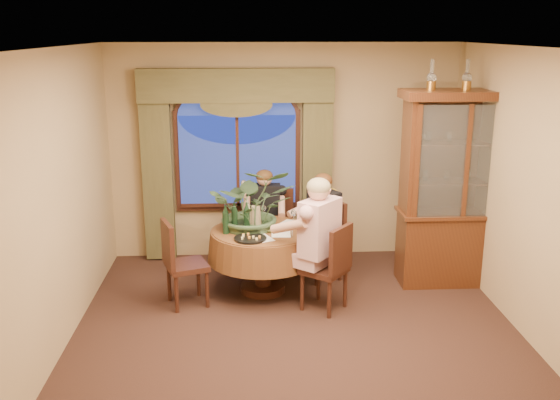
{
  "coord_description": "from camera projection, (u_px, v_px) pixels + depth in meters",
  "views": [
    {
      "loc": [
        -0.47,
        -5.5,
        2.96
      ],
      "look_at": [
        -0.11,
        1.25,
        1.1
      ],
      "focal_mm": 40.0,
      "sensor_mm": 36.0,
      "label": 1
    }
  ],
  "objects": [
    {
      "name": "stoneware_vase",
      "position": [
        256.0,
        217.0,
        7.14
      ],
      "size": [
        0.14,
        0.14,
        0.26
      ],
      "primitive_type": null,
      "color": "tan",
      "rests_on": "dining_table"
    },
    {
      "name": "person_pink",
      "position": [
        319.0,
        245.0,
        6.64
      ],
      "size": [
        0.71,
        0.71,
        1.47
      ],
      "primitive_type": null,
      "rotation": [
        0.0,
        0.0,
        0.87
      ],
      "color": "beige",
      "rests_on": "floor"
    },
    {
      "name": "wine_glass_person_pink",
      "position": [
        292.0,
        229.0,
        6.83
      ],
      "size": [
        0.07,
        0.07,
        0.18
      ],
      "primitive_type": null,
      "color": "silver",
      "rests_on": "dining_table"
    },
    {
      "name": "dining_table",
      "position": [
        263.0,
        261.0,
        7.19
      ],
      "size": [
        1.66,
        1.66,
        0.75
      ],
      "primitive_type": "cylinder",
      "rotation": [
        0.0,
        0.0,
        -0.4
      ],
      "color": "maroon",
      "rests_on": "floor"
    },
    {
      "name": "person_scarf",
      "position": [
        324.0,
        226.0,
        7.53
      ],
      "size": [
        0.6,
        0.62,
        1.31
      ],
      "primitive_type": null,
      "rotation": [
        0.0,
        0.0,
        -4.23
      ],
      "color": "black",
      "rests_on": "floor"
    },
    {
      "name": "tasting_paper_2",
      "position": [
        261.0,
        238.0,
        6.8
      ],
      "size": [
        0.31,
        0.36,
        0.0
      ],
      "primitive_type": "cube",
      "rotation": [
        0.0,
        0.0,
        0.42
      ],
      "color": "white",
      "rests_on": "dining_table"
    },
    {
      "name": "person_back",
      "position": [
        265.0,
        217.0,
        7.96
      ],
      "size": [
        0.48,
        0.44,
        1.27
      ],
      "primitive_type": null,
      "rotation": [
        0.0,
        0.0,
        -3.2
      ],
      "color": "black",
      "rests_on": "floor"
    },
    {
      "name": "wine_bottle_1",
      "position": [
        226.0,
        219.0,
        6.92
      ],
      "size": [
        0.07,
        0.07,
        0.33
      ],
      "primitive_type": "cylinder",
      "color": "black",
      "rests_on": "dining_table"
    },
    {
      "name": "wine_glass_person_back",
      "position": [
        264.0,
        212.0,
        7.47
      ],
      "size": [
        0.07,
        0.07,
        0.18
      ],
      "primitive_type": null,
      "color": "silver",
      "rests_on": "dining_table"
    },
    {
      "name": "chair_back_right",
      "position": [
        321.0,
        241.0,
        7.54
      ],
      "size": [
        0.56,
        0.56,
        0.96
      ],
      "primitive_type": "cube",
      "rotation": [
        0.0,
        0.0,
        -4.26
      ],
      "color": "black",
      "rests_on": "floor"
    },
    {
      "name": "ceiling",
      "position": [
        301.0,
        48.0,
        5.36
      ],
      "size": [
        5.0,
        5.0,
        0.0
      ],
      "primitive_type": "plane",
      "rotation": [
        3.14,
        0.0,
        0.0
      ],
      "color": "white",
      "rests_on": "wall_back"
    },
    {
      "name": "arched_transom",
      "position": [
        237.0,
        101.0,
        7.86
      ],
      "size": [
        1.6,
        0.06,
        0.44
      ],
      "primitive_type": null,
      "color": "navy",
      "rests_on": "wall_back"
    },
    {
      "name": "wine_bottle_3",
      "position": [
        248.0,
        215.0,
        7.08
      ],
      "size": [
        0.07,
        0.07,
        0.33
      ],
      "primitive_type": "cylinder",
      "color": "tan",
      "rests_on": "dining_table"
    },
    {
      "name": "oil_lamp_left",
      "position": [
        432.0,
        75.0,
        6.89
      ],
      "size": [
        0.11,
        0.11,
        0.34
      ],
      "primitive_type": null,
      "color": "#A5722D",
      "rests_on": "china_cabinet"
    },
    {
      "name": "chair_back",
      "position": [
        275.0,
        229.0,
        8.01
      ],
      "size": [
        0.5,
        0.5,
        0.96
      ],
      "primitive_type": "cube",
      "rotation": [
        0.0,
        0.0,
        -3.35
      ],
      "color": "black",
      "rests_on": "floor"
    },
    {
      "name": "chair_front_left",
      "position": [
        187.0,
        263.0,
        6.83
      ],
      "size": [
        0.54,
        0.54,
        0.96
      ],
      "primitive_type": "cube",
      "rotation": [
        0.0,
        0.0,
        -1.22
      ],
      "color": "black",
      "rests_on": "floor"
    },
    {
      "name": "olive_bowl",
      "position": [
        270.0,
        230.0,
        7.02
      ],
      "size": [
        0.15,
        0.15,
        0.05
      ],
      "primitive_type": "imported",
      "color": "#4E5E33",
      "rests_on": "dining_table"
    },
    {
      "name": "china_cabinet",
      "position": [
        458.0,
        190.0,
        7.27
      ],
      "size": [
        1.42,
        0.56,
        2.3
      ],
      "primitive_type": "cube",
      "color": "#3C1E10",
      "rests_on": "floor"
    },
    {
      "name": "window",
      "position": [
        238.0,
        161.0,
        8.07
      ],
      "size": [
        1.62,
        0.1,
        1.32
      ],
      "primitive_type": null,
      "color": "navy",
      "rests_on": "wall_back"
    },
    {
      "name": "floor",
      "position": [
        298.0,
        342.0,
        6.11
      ],
      "size": [
        5.0,
        5.0,
        0.0
      ],
      "primitive_type": "plane",
      "color": "black",
      "rests_on": "ground"
    },
    {
      "name": "centerpiece_plant",
      "position": [
        252.0,
        175.0,
        7.02
      ],
      "size": [
        0.96,
        1.07,
        0.84
      ],
      "primitive_type": "imported",
      "color": "#3A5837",
      "rests_on": "dining_table"
    },
    {
      "name": "oil_lamp_center",
      "position": [
        467.0,
        74.0,
        6.92
      ],
      "size": [
        0.11,
        0.11,
        0.34
      ],
      "primitive_type": null,
      "color": "#A5722D",
      "rests_on": "china_cabinet"
    },
    {
      "name": "drapery_left",
      "position": [
        158.0,
        172.0,
        8.0
      ],
      "size": [
        0.38,
        0.14,
        2.32
      ],
      "primitive_type": "cube",
      "color": "#464325",
      "rests_on": "floor"
    },
    {
      "name": "wine_bottle_0",
      "position": [
        234.0,
        217.0,
        7.01
      ],
      "size": [
        0.07,
        0.07,
        0.33
      ],
      "primitive_type": "cylinder",
      "color": "black",
      "rests_on": "dining_table"
    },
    {
      "name": "cheese_platter",
      "position": [
        250.0,
        239.0,
        6.76
      ],
      "size": [
        0.35,
        0.35,
        0.02
      ],
      "primitive_type": "cylinder",
      "color": "black",
      "rests_on": "dining_table"
    },
    {
      "name": "swag_valance",
      "position": [
        236.0,
        85.0,
        7.73
      ],
      "size": [
        2.45,
        0.16,
        0.42
      ],
      "primitive_type": null,
      "color": "#464325",
      "rests_on": "wall_back"
    },
    {
      "name": "wall_right",
      "position": [
        538.0,
        201.0,
        5.85
      ],
      "size": [
        0.0,
        5.0,
        5.0
      ],
      "primitive_type": "plane",
      "rotation": [
        1.57,
        0.0,
        -1.57
      ],
      "color": "#A0885E",
      "rests_on": "ground"
    },
    {
      "name": "drapery_right",
      "position": [
        317.0,
        170.0,
        8.11
      ],
      "size": [
        0.38,
        0.14,
        2.32
      ],
      "primitive_type": "cube",
      "color": "#464325",
      "rests_on": "floor"
    },
    {
      "name": "wine_glass_person_scarf",
      "position": [
        293.0,
        217.0,
        7.27
      ],
      "size": [
        0.07,
        0.07,
        0.18
      ],
      "primitive_type": null,
      "color": "silver",
      "rests_on": "dining_table"
    },
    {
      "name": "wine_bottle_2",
      "position": [
        247.0,
        217.0,
        7.02
      ],
      "size": [
        0.07,
        0.07,
        0.33
      ],
      "primitive_type": "cylinder",
      "color": "black",
      "rests_on": "dining_table"
    },
    {
      "name": "oil_lamp_right",
      "position": [
        503.0,
        74.0,
        6.94
      ],
      "size": [
        0.11,
        0.11,
        0.34
      ],
      "primitive_type": null,
      "color": "#A5722D",
      "rests_on": "china_cabinet"
    },
    {
      "name": "tasting_paper_1",
      "position": [
        289.0,
        224.0,
        7.3
      ],
      "size": [
        0.34,
        0.37,
        0.0
      ],
      "primitive_type": "cube",
      "rotation": [
        0.0,
        0.0,
        -0.55
      ],
      "color": "white",
      "rests_on": "dining_table"
    },
    {
      "name": "tasting_paper_0",
      "position": [
        281.0,
        233.0,
        6.97
      ],
      "size": [
        0.22,
        0.31,
        0.0
      ],
      "primitive_type": "cube",
      "rotation": [
        0.0,
        0.0,
        -0.04
      ],
      "color": "white",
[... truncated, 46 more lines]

